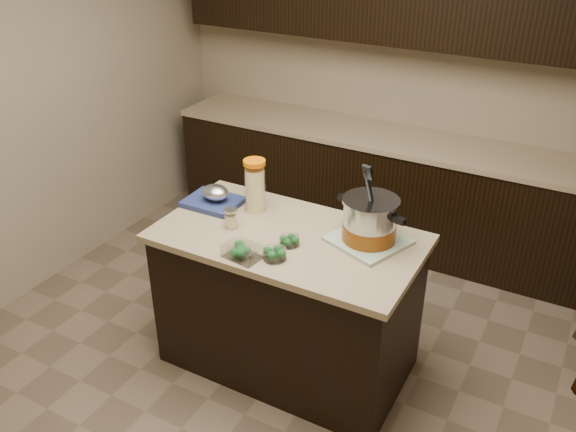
{
  "coord_description": "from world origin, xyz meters",
  "views": [
    {
      "loc": [
        1.38,
        -2.52,
        2.59
      ],
      "look_at": [
        0.0,
        0.0,
        1.02
      ],
      "focal_mm": 38.0,
      "sensor_mm": 36.0,
      "label": 1
    }
  ],
  "objects": [
    {
      "name": "blue_tray",
      "position": [
        -0.56,
        0.1,
        0.94
      ],
      "size": [
        0.33,
        0.26,
        0.12
      ],
      "rotation": [
        0.0,
        0.0,
        0.02
      ],
      "color": "navy",
      "rests_on": "island"
    },
    {
      "name": "broccoli_tub_rect",
      "position": [
        -0.1,
        -0.31,
        0.93
      ],
      "size": [
        0.21,
        0.16,
        0.07
      ],
      "rotation": [
        0.0,
        0.0,
        -0.14
      ],
      "color": "silver",
      "rests_on": "island"
    },
    {
      "name": "ground_plane",
      "position": [
        0.0,
        0.0,
        0.0
      ],
      "size": [
        4.0,
        4.0,
        0.0
      ],
      "primitive_type": "plane",
      "color": "brown",
      "rests_on": "ground"
    },
    {
      "name": "mason_jar",
      "position": [
        -0.32,
        -0.08,
        0.95
      ],
      "size": [
        0.08,
        0.08,
        0.12
      ],
      "rotation": [
        0.0,
        0.0,
        -0.13
      ],
      "color": "beige",
      "rests_on": "island"
    },
    {
      "name": "island",
      "position": [
        0.0,
        0.0,
        0.45
      ],
      "size": [
        1.46,
        0.81,
        0.9
      ],
      "color": "black",
      "rests_on": "ground"
    },
    {
      "name": "lemonade_pitcher",
      "position": [
        -0.31,
        0.17,
        1.05
      ],
      "size": [
        0.16,
        0.16,
        0.31
      ],
      "rotation": [
        0.0,
        0.0,
        -0.27
      ],
      "color": "beige",
      "rests_on": "island"
    },
    {
      "name": "dish_towel",
      "position": [
        0.41,
        0.14,
        0.91
      ],
      "size": [
        0.47,
        0.47,
        0.02
      ],
      "primitive_type": "cube",
      "rotation": [
        0.0,
        0.0,
        -0.37
      ],
      "color": "#64855A",
      "rests_on": "island"
    },
    {
      "name": "stock_pot",
      "position": [
        0.41,
        0.14,
        1.02
      ],
      "size": [
        0.42,
        0.37,
        0.43
      ],
      "rotation": [
        0.0,
        0.0,
        -0.26
      ],
      "color": "#B7B7BC",
      "rests_on": "dish_towel"
    },
    {
      "name": "broccoli_tub_left",
      "position": [
        0.05,
        -0.08,
        0.92
      ],
      "size": [
        0.12,
        0.12,
        0.05
      ],
      "rotation": [
        0.0,
        0.0,
        -0.11
      ],
      "color": "silver",
      "rests_on": "island"
    },
    {
      "name": "broccoli_tub_right",
      "position": [
        0.06,
        -0.24,
        0.93
      ],
      "size": [
        0.14,
        0.14,
        0.06
      ],
      "rotation": [
        0.0,
        0.0,
        -0.2
      ],
      "color": "silver",
      "rests_on": "island"
    },
    {
      "name": "back_cabinets",
      "position": [
        0.0,
        1.74,
        0.94
      ],
      "size": [
        3.6,
        0.63,
        2.33
      ],
      "color": "black",
      "rests_on": "ground"
    },
    {
      "name": "room_shell",
      "position": [
        0.0,
        0.0,
        1.71
      ],
      "size": [
        4.04,
        4.04,
        2.72
      ],
      "color": "tan",
      "rests_on": "ground"
    }
  ]
}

